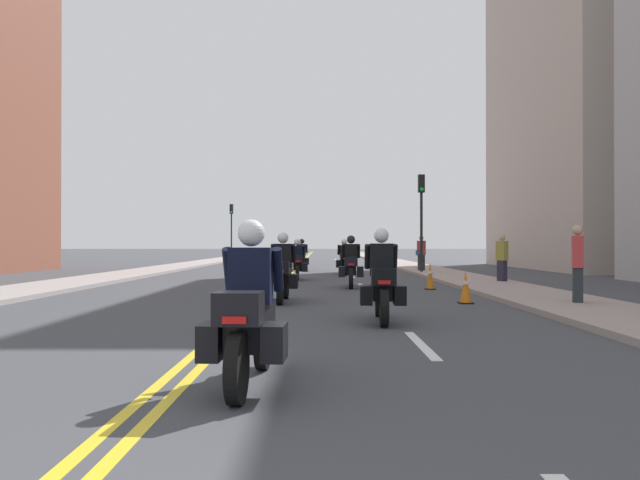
# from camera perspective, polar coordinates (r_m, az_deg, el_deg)

# --- Properties ---
(ground_plane) EXTENTS (264.00, 264.00, 0.00)m
(ground_plane) POSITION_cam_1_polar(r_m,az_deg,el_deg) (48.57, -1.95, -1.97)
(ground_plane) COLOR #404147
(sidewalk_left) EXTENTS (2.44, 144.00, 0.12)m
(sidewalk_left) POSITION_cam_1_polar(r_m,az_deg,el_deg) (49.24, -9.90, -1.88)
(sidewalk_left) COLOR gray
(sidewalk_left) RESTS_ON ground
(sidewalk_right) EXTENTS (2.44, 144.00, 0.12)m
(sidewalk_right) POSITION_cam_1_polar(r_m,az_deg,el_deg) (48.84, 6.05, -1.89)
(sidewalk_right) COLOR gray
(sidewalk_right) RESTS_ON ground
(centreline_yellow_inner) EXTENTS (0.12, 132.00, 0.01)m
(centreline_yellow_inner) POSITION_cam_1_polar(r_m,az_deg,el_deg) (48.57, -2.10, -1.97)
(centreline_yellow_inner) COLOR yellow
(centreline_yellow_inner) RESTS_ON ground
(centreline_yellow_outer) EXTENTS (0.12, 132.00, 0.01)m
(centreline_yellow_outer) POSITION_cam_1_polar(r_m,az_deg,el_deg) (48.56, -1.81, -1.97)
(centreline_yellow_outer) COLOR yellow
(centreline_yellow_outer) RESTS_ON ground
(lane_dashes_white) EXTENTS (0.14, 56.40, 0.01)m
(lane_dashes_white) POSITION_cam_1_polar(r_m,az_deg,el_deg) (29.59, 2.37, -2.99)
(lane_dashes_white) COLOR silver
(lane_dashes_white) RESTS_ON ground
(building_right_1) EXTENTS (7.92, 15.96, 22.93)m
(building_right_1) POSITION_cam_1_polar(r_m,az_deg,el_deg) (39.79, 23.13, 14.37)
(building_right_1) COLOR #B7A69A
(building_right_1) RESTS_ON ground
(motorcycle_0) EXTENTS (0.78, 2.13, 1.59)m
(motorcycle_0) POSITION_cam_1_polar(r_m,az_deg,el_deg) (6.04, -6.64, -7.07)
(motorcycle_0) COLOR black
(motorcycle_0) RESTS_ON ground
(motorcycle_1) EXTENTS (0.78, 2.16, 1.64)m
(motorcycle_1) POSITION_cam_1_polar(r_m,az_deg,el_deg) (11.03, 5.30, -4.02)
(motorcycle_1) COLOR black
(motorcycle_1) RESTS_ON ground
(motorcycle_2) EXTENTS (0.77, 2.29, 1.63)m
(motorcycle_2) POSITION_cam_1_polar(r_m,az_deg,el_deg) (14.83, -3.66, -3.08)
(motorcycle_2) COLOR black
(motorcycle_2) RESTS_ON ground
(motorcycle_3) EXTENTS (0.78, 2.28, 1.63)m
(motorcycle_3) POSITION_cam_1_polar(r_m,az_deg,el_deg) (19.81, 2.54, -2.40)
(motorcycle_3) COLOR black
(motorcycle_3) RESTS_ON ground
(motorcycle_4) EXTENTS (0.78, 2.19, 1.56)m
(motorcycle_4) POSITION_cam_1_polar(r_m,az_deg,el_deg) (24.04, -2.31, -2.07)
(motorcycle_4) COLOR black
(motorcycle_4) RESTS_ON ground
(motorcycle_5) EXTENTS (0.77, 2.09, 1.58)m
(motorcycle_5) POSITION_cam_1_polar(r_m,az_deg,el_deg) (27.97, 1.94, -1.83)
(motorcycle_5) COLOR black
(motorcycle_5) RESTS_ON ground
(motorcycle_6) EXTENTS (0.77, 2.28, 1.63)m
(motorcycle_6) POSITION_cam_1_polar(r_m,az_deg,el_deg) (32.26, -1.92, -1.62)
(motorcycle_6) COLOR black
(motorcycle_6) RESTS_ON ground
(traffic_cone_0) EXTENTS (0.32, 0.32, 0.76)m
(traffic_cone_0) POSITION_cam_1_polar(r_m,az_deg,el_deg) (14.84, 12.70, -4.15)
(traffic_cone_0) COLOR black
(traffic_cone_0) RESTS_ON ground
(traffic_cone_1) EXTENTS (0.30, 0.30, 0.81)m
(traffic_cone_1) POSITION_cam_1_polar(r_m,az_deg,el_deg) (19.22, 9.61, -3.21)
(traffic_cone_1) COLOR black
(traffic_cone_1) RESTS_ON ground
(traffic_light_near) EXTENTS (0.28, 0.38, 4.48)m
(traffic_light_near) POSITION_cam_1_polar(r_m,az_deg,el_deg) (28.81, 8.84, 3.09)
(traffic_light_near) COLOR black
(traffic_light_near) RESTS_ON ground
(traffic_light_far) EXTENTS (0.28, 0.38, 4.70)m
(traffic_light_far) POSITION_cam_1_polar(r_m,az_deg,el_deg) (53.50, -8.23, 1.64)
(traffic_light_far) COLOR black
(traffic_light_far) RESTS_ON ground
(pedestrian_0) EXTENTS (0.38, 0.42, 1.69)m
(pedestrian_0) POSITION_cam_1_polar(r_m,az_deg,el_deg) (22.03, 15.78, -1.62)
(pedestrian_0) COLOR #272336
(pedestrian_0) RESTS_ON ground
(pedestrian_1) EXTENTS (0.50, 0.38, 1.75)m
(pedestrian_1) POSITION_cam_1_polar(r_m,az_deg,el_deg) (30.36, 8.82, -1.22)
(pedestrian_1) COLOR #232B2F
(pedestrian_1) RESTS_ON ground
(pedestrian_2) EXTENTS (0.32, 0.51, 1.76)m
(pedestrian_2) POSITION_cam_1_polar(r_m,az_deg,el_deg) (14.54, 21.89, -2.09)
(pedestrian_2) COLOR #262C31
(pedestrian_2) RESTS_ON ground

